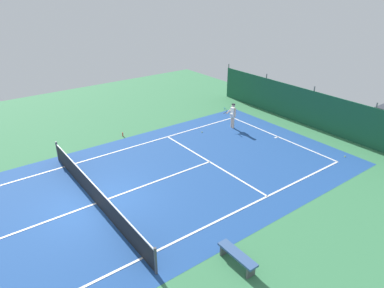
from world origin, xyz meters
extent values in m
plane|color=#387A4C|center=(0.00, 0.00, 0.00)|extent=(36.00, 36.00, 0.00)
cube|color=#1E478C|center=(0.00, 0.00, 0.00)|extent=(11.02, 26.60, 0.01)
cube|color=white|center=(0.00, 11.90, 0.01)|extent=(8.22, 0.10, 0.01)
cube|color=white|center=(-4.11, 0.00, 0.01)|extent=(0.10, 23.80, 0.01)
cube|color=white|center=(4.11, 0.00, 0.01)|extent=(0.10, 23.80, 0.01)
cube|color=white|center=(0.00, 6.40, 0.01)|extent=(8.22, 0.10, 0.01)
cube|color=white|center=(0.00, 0.00, 0.01)|extent=(0.10, 12.80, 0.01)
cube|color=white|center=(0.00, 11.75, 0.01)|extent=(0.10, 0.30, 0.01)
cube|color=black|center=(0.00, 0.00, 0.47)|extent=(9.92, 0.03, 0.95)
cube|color=white|center=(0.00, 0.00, 0.97)|extent=(9.92, 0.04, 0.05)
cylinder|color=#47474C|center=(-5.01, 0.00, 0.55)|extent=(0.10, 0.10, 1.10)
cylinder|color=#47474C|center=(5.01, 0.00, 0.55)|extent=(0.10, 0.10, 1.10)
cube|color=#195138|center=(0.00, 14.94, 1.20)|extent=(16.22, 0.06, 2.40)
cylinder|color=#595B60|center=(-8.11, 15.00, 1.35)|extent=(0.08, 0.08, 2.70)
cylinder|color=#595B60|center=(-4.05, 15.00, 1.35)|extent=(0.08, 0.08, 2.70)
cylinder|color=#595B60|center=(0.00, 15.00, 1.35)|extent=(0.08, 0.08, 2.70)
cylinder|color=#595B60|center=(4.05, 15.00, 1.35)|extent=(0.08, 0.08, 2.70)
cube|color=#234C1E|center=(0.00, 15.54, 0.55)|extent=(14.60, 0.70, 1.10)
cylinder|color=beige|center=(-2.71, 10.62, 0.41)|extent=(0.12, 0.12, 0.82)
cylinder|color=beige|center=(-2.90, 10.66, 0.41)|extent=(0.12, 0.12, 0.82)
cylinder|color=white|center=(-2.81, 10.64, 0.90)|extent=(0.40, 0.40, 0.22)
cube|color=white|center=(-2.81, 10.64, 1.10)|extent=(0.39, 0.26, 0.56)
sphere|color=beige|center=(-2.81, 10.64, 1.53)|extent=(0.22, 0.22, 0.22)
cylinder|color=black|center=(-2.81, 10.64, 1.62)|extent=(0.23, 0.23, 0.04)
cylinder|color=beige|center=(-2.58, 10.60, 1.13)|extent=(0.09, 0.09, 0.58)
cylinder|color=beige|center=(-3.05, 10.57, 1.13)|extent=(0.19, 0.53, 0.41)
cylinder|color=black|center=(-3.16, 10.28, 1.02)|extent=(0.08, 0.28, 0.13)
torus|color=teal|center=(-3.16, 10.28, 1.24)|extent=(0.32, 0.18, 0.29)
sphere|color=#CCDB33|center=(4.02, 12.75, 0.03)|extent=(0.07, 0.07, 0.07)
sphere|color=#CCDB33|center=(-3.36, 8.53, 0.03)|extent=(0.07, 0.07, 0.07)
cylinder|color=black|center=(2.82, 16.83, 0.32)|extent=(0.22, 0.64, 0.64)
cube|color=#335184|center=(6.31, 2.43, 0.45)|extent=(1.60, 0.40, 0.08)
cube|color=#4C4C51|center=(5.66, 2.43, 0.23)|extent=(0.08, 0.36, 0.45)
cube|color=#4C4C51|center=(6.96, 2.43, 0.23)|extent=(0.08, 0.36, 0.45)
cylinder|color=#D84C38|center=(-5.88, 4.22, 0.12)|extent=(0.08, 0.08, 0.24)
camera|label=1|loc=(12.64, -4.22, 8.85)|focal=32.64mm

